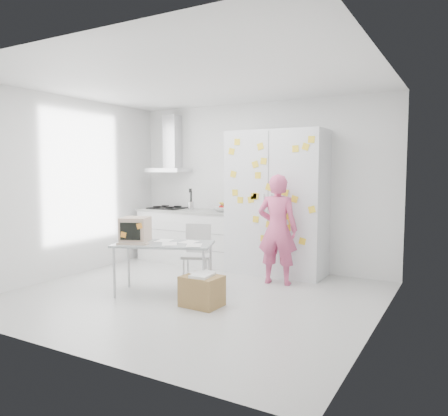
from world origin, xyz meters
The scene contains 10 objects.
floor centered at (0.00, 0.00, -0.01)m, with size 4.50×4.00×0.02m, color silver.
walls centered at (0.00, 0.72, 1.35)m, with size 4.52×4.01×2.70m.
ceiling centered at (0.00, 0.00, 2.70)m, with size 4.50×4.00×0.02m, color white.
counter_run centered at (-1.20, 1.70, 0.47)m, with size 1.84×0.63×1.28m.
range_hood centered at (-1.65, 1.84, 1.96)m, with size 0.70×0.48×1.01m.
tall_cabinet centered at (0.45, 1.67, 1.10)m, with size 1.50×0.68×2.20m.
person centered at (0.71, 1.10, 0.77)m, with size 0.56×0.37×1.55m, color #DB5584.
desk centered at (-0.62, -0.16, 0.75)m, with size 1.38×1.03×0.99m.
chair centered at (-0.29, 0.56, 0.48)m, with size 0.50×0.50×0.84m.
cardboard_box centered at (0.32, -0.28, 0.19)m, with size 0.47×0.39×0.39m.
Camera 1 is at (3.03, -4.55, 1.61)m, focal length 35.00 mm.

